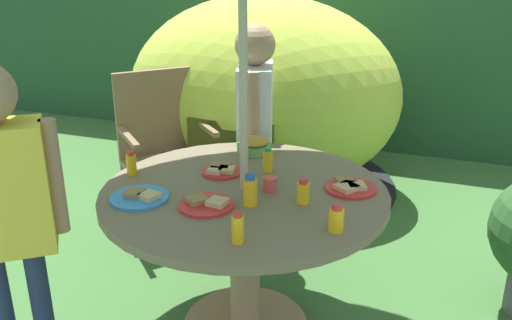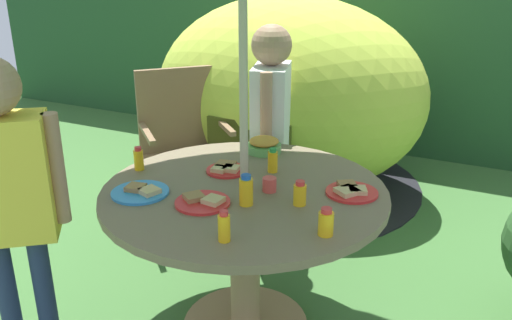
{
  "view_description": "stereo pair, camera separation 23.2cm",
  "coord_description": "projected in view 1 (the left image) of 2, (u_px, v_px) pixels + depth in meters",
  "views": [
    {
      "loc": [
        0.78,
        -2.02,
        1.7
      ],
      "look_at": [
        0.05,
        0.02,
        0.87
      ],
      "focal_mm": 38.23,
      "sensor_mm": 36.0,
      "label": 1
    },
    {
      "loc": [
        0.99,
        -1.93,
        1.7
      ],
      "look_at": [
        0.05,
        0.02,
        0.87
      ],
      "focal_mm": 38.23,
      "sensor_mm": 36.0,
      "label": 2
    }
  ],
  "objects": [
    {
      "name": "hedge_backdrop",
      "position": [
        363.0,
        44.0,
        5.02
      ],
      "size": [
        9.0,
        0.7,
        1.79
      ],
      "primitive_type": "cube",
      "color": "#234C28",
      "rests_on": "ground_plane"
    },
    {
      "name": "garden_table",
      "position": [
        245.0,
        224.0,
        2.43
      ],
      "size": [
        1.25,
        1.25,
        0.73
      ],
      "color": "tan",
      "rests_on": "ground_plane"
    },
    {
      "name": "wooden_chair",
      "position": [
        163.0,
        143.0,
        3.42
      ],
      "size": [
        0.66,
        0.67,
        1.02
      ],
      "rotation": [
        0.0,
        0.0,
        0.81
      ],
      "color": "brown",
      "rests_on": "ground_plane"
    },
    {
      "name": "dome_tent",
      "position": [
        262.0,
        95.0,
        4.03
      ],
      "size": [
        2.16,
        2.16,
        1.43
      ],
      "rotation": [
        0.0,
        0.0,
        0.05
      ],
      "color": "#B2C63F",
      "rests_on": "ground_plane"
    },
    {
      "name": "child_in_white_shirt",
      "position": [
        255.0,
        109.0,
        3.12
      ],
      "size": [
        0.28,
        0.43,
        1.33
      ],
      "rotation": [
        0.0,
        0.0,
        -1.28
      ],
      "color": "navy",
      "rests_on": "ground_plane"
    },
    {
      "name": "child_in_yellow_shirt",
      "position": [
        1.0,
        190.0,
        2.04
      ],
      "size": [
        0.39,
        0.37,
        1.35
      ],
      "rotation": [
        0.0,
        0.0,
        0.66
      ],
      "color": "navy",
      "rests_on": "ground_plane"
    },
    {
      "name": "snack_bowl",
      "position": [
        254.0,
        145.0,
        2.8
      ],
      "size": [
        0.18,
        0.18,
        0.08
      ],
      "color": "#66B259",
      "rests_on": "garden_table"
    },
    {
      "name": "plate_far_left",
      "position": [
        350.0,
        187.0,
        2.37
      ],
      "size": [
        0.22,
        0.22,
        0.03
      ],
      "color": "red",
      "rests_on": "garden_table"
    },
    {
      "name": "plate_front_edge",
      "position": [
        140.0,
        197.0,
        2.28
      ],
      "size": [
        0.25,
        0.25,
        0.03
      ],
      "color": "#338CD8",
      "rests_on": "garden_table"
    },
    {
      "name": "plate_back_edge",
      "position": [
        206.0,
        204.0,
        2.21
      ],
      "size": [
        0.23,
        0.23,
        0.03
      ],
      "color": "red",
      "rests_on": "garden_table"
    },
    {
      "name": "plate_near_right",
      "position": [
        222.0,
        170.0,
        2.54
      ],
      "size": [
        0.19,
        0.19,
        0.03
      ],
      "color": "red",
      "rests_on": "garden_table"
    },
    {
      "name": "juice_bottle_near_left",
      "position": [
        336.0,
        219.0,
        2.0
      ],
      "size": [
        0.06,
        0.06,
        0.11
      ],
      "color": "yellow",
      "rests_on": "garden_table"
    },
    {
      "name": "juice_bottle_far_right",
      "position": [
        268.0,
        160.0,
        2.55
      ],
      "size": [
        0.05,
        0.05,
        0.12
      ],
      "color": "yellow",
      "rests_on": "garden_table"
    },
    {
      "name": "juice_bottle_center_front",
      "position": [
        303.0,
        192.0,
        2.23
      ],
      "size": [
        0.05,
        0.05,
        0.1
      ],
      "color": "yellow",
      "rests_on": "garden_table"
    },
    {
      "name": "juice_bottle_center_back",
      "position": [
        131.0,
        164.0,
        2.51
      ],
      "size": [
        0.05,
        0.05,
        0.11
      ],
      "color": "yellow",
      "rests_on": "garden_table"
    },
    {
      "name": "juice_bottle_mid_left",
      "position": [
        238.0,
        228.0,
        1.92
      ],
      "size": [
        0.04,
        0.04,
        0.12
      ],
      "color": "yellow",
      "rests_on": "garden_table"
    },
    {
      "name": "juice_bottle_mid_right",
      "position": [
        250.0,
        191.0,
        2.2
      ],
      "size": [
        0.06,
        0.06,
        0.13
      ],
      "color": "yellow",
      "rests_on": "garden_table"
    },
    {
      "name": "cup_near",
      "position": [
        270.0,
        184.0,
        2.35
      ],
      "size": [
        0.06,
        0.06,
        0.06
      ],
      "primitive_type": "cylinder",
      "color": "#E04C47",
      "rests_on": "garden_table"
    }
  ]
}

